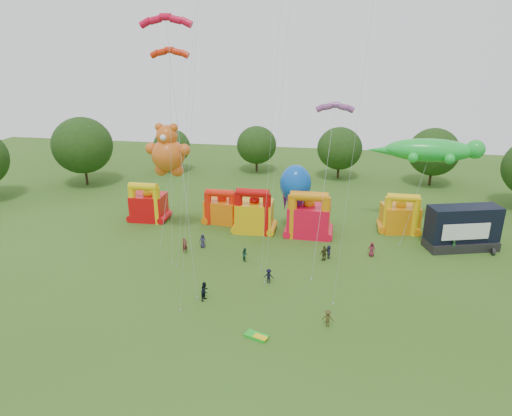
% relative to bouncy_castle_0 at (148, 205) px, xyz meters
% --- Properties ---
extents(ground, '(160.00, 160.00, 0.00)m').
position_rel_bouncy_castle_0_xyz_m(ground, '(18.73, -27.58, -2.24)').
color(ground, '#305117').
rests_on(ground, ground).
extents(tree_ring, '(121.16, 123.24, 12.07)m').
position_rel_bouncy_castle_0_xyz_m(tree_ring, '(17.58, -26.98, 4.01)').
color(tree_ring, '#352314').
rests_on(tree_ring, ground).
extents(bouncy_castle_0, '(4.76, 3.88, 5.87)m').
position_rel_bouncy_castle_0_xyz_m(bouncy_castle_0, '(0.00, 0.00, 0.00)').
color(bouncy_castle_0, red).
rests_on(bouncy_castle_0, ground).
extents(bouncy_castle_1, '(4.95, 4.21, 5.14)m').
position_rel_bouncy_castle_0_xyz_m(bouncy_castle_1, '(10.56, 1.09, -0.27)').
color(bouncy_castle_1, orange).
rests_on(bouncy_castle_1, ground).
extents(bouncy_castle_2, '(4.96, 4.04, 6.33)m').
position_rel_bouncy_castle_0_xyz_m(bouncy_castle_2, '(15.63, -1.41, 0.17)').
color(bouncy_castle_2, '#E6AD0C').
rests_on(bouncy_castle_2, ground).
extents(bouncy_castle_3, '(5.50, 4.46, 6.44)m').
position_rel_bouncy_castle_0_xyz_m(bouncy_castle_3, '(22.94, -1.53, 0.19)').
color(bouncy_castle_3, red).
rests_on(bouncy_castle_3, ground).
extents(bouncy_castle_4, '(5.20, 4.48, 5.65)m').
position_rel_bouncy_castle_0_xyz_m(bouncy_castle_4, '(34.87, 1.94, -0.08)').
color(bouncy_castle_4, orange).
rests_on(bouncy_castle_4, ground).
extents(stage_trailer, '(9.18, 5.57, 5.46)m').
position_rel_bouncy_castle_0_xyz_m(stage_trailer, '(41.73, -2.30, 0.39)').
color(stage_trailer, black).
rests_on(stage_trailer, ground).
extents(teddy_bear_kite, '(5.88, 6.52, 14.77)m').
position_rel_bouncy_castle_0_xyz_m(teddy_bear_kite, '(5.01, -4.11, 8.04)').
color(teddy_bear_kite, '#D25A17').
rests_on(teddy_bear_kite, ground).
extents(gecko_kite, '(15.15, 10.85, 12.22)m').
position_rel_bouncy_castle_0_xyz_m(gecko_kite, '(36.99, 2.70, 4.50)').
color(gecko_kite, green).
rests_on(gecko_kite, ground).
extents(octopus_kite, '(4.20, 4.42, 9.21)m').
position_rel_bouncy_castle_0_xyz_m(octopus_kite, '(21.11, -0.43, 3.25)').
color(octopus_kite, '#0C4CB9').
rests_on(octopus_kite, ground).
extents(parafoil_kites, '(22.44, 15.18, 27.42)m').
position_rel_bouncy_castle_0_xyz_m(parafoil_kites, '(13.69, -13.81, 9.93)').
color(parafoil_kites, red).
rests_on(parafoil_kites, ground).
extents(diamond_kites, '(20.26, 16.14, 44.60)m').
position_rel_bouncy_castle_0_xyz_m(diamond_kites, '(18.05, -13.09, 15.59)').
color(diamond_kites, '#F0460B').
rests_on(diamond_kites, ground).
extents(folded_kite_bundle, '(2.22, 1.64, 0.31)m').
position_rel_bouncy_castle_0_xyz_m(folded_kite_bundle, '(20.12, -24.82, -2.11)').
color(folded_kite_bundle, green).
rests_on(folded_kite_bundle, ground).
extents(spectator_0, '(0.97, 0.75, 1.76)m').
position_rel_bouncy_castle_0_xyz_m(spectator_0, '(10.29, -7.76, -1.36)').
color(spectator_0, '#28243D').
rests_on(spectator_0, ground).
extents(spectator_1, '(0.81, 0.83, 1.93)m').
position_rel_bouncy_castle_0_xyz_m(spectator_1, '(8.61, -9.66, -1.28)').
color(spectator_1, '#571918').
rests_on(spectator_1, ground).
extents(spectator_2, '(0.96, 1.00, 1.62)m').
position_rel_bouncy_castle_0_xyz_m(spectator_2, '(16.17, -10.46, -1.43)').
color(spectator_2, '#1A422F').
rests_on(spectator_2, ground).
extents(spectator_3, '(1.07, 0.66, 1.61)m').
position_rel_bouncy_castle_0_xyz_m(spectator_3, '(19.69, -15.18, -1.44)').
color(spectator_3, black).
rests_on(spectator_3, ground).
extents(spectator_4, '(1.19, 0.98, 1.90)m').
position_rel_bouncy_castle_0_xyz_m(spectator_4, '(25.26, -8.87, -1.29)').
color(spectator_4, '#3A3517').
rests_on(spectator_4, ground).
extents(spectator_5, '(0.66, 1.56, 1.63)m').
position_rel_bouncy_castle_0_xyz_m(spectator_5, '(25.76, -8.05, -1.43)').
color(spectator_5, '#2C2A47').
rests_on(spectator_5, ground).
extents(spectator_6, '(0.96, 0.72, 1.78)m').
position_rel_bouncy_castle_0_xyz_m(spectator_6, '(30.78, -6.65, -1.36)').
color(spectator_6, maroon).
rests_on(spectator_6, ground).
extents(spectator_7, '(0.78, 0.75, 1.79)m').
position_rel_bouncy_castle_0_xyz_m(spectator_7, '(40.51, -4.34, -1.35)').
color(spectator_7, '#1A411E').
rests_on(spectator_7, ground).
extents(spectator_8, '(0.97, 1.11, 1.94)m').
position_rel_bouncy_castle_0_xyz_m(spectator_8, '(14.00, -19.63, -1.27)').
color(spectator_8, black).
rests_on(spectator_8, ground).
extents(spectator_9, '(1.12, 0.75, 1.62)m').
position_rel_bouncy_castle_0_xyz_m(spectator_9, '(26.06, -22.00, -1.43)').
color(spectator_9, '#433B1A').
rests_on(spectator_9, ground).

